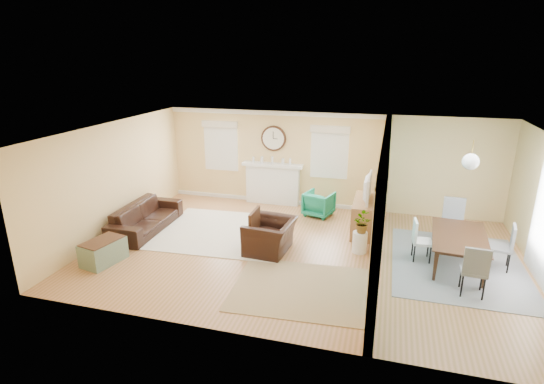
# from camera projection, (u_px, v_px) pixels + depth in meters

# --- Properties ---
(floor) EXTENTS (9.00, 9.00, 0.00)m
(floor) POSITION_uv_depth(u_px,v_px,m) (304.00, 252.00, 9.07)
(floor) COLOR olive
(floor) RESTS_ON ground
(wall_back) EXTENTS (9.00, 0.02, 2.60)m
(wall_back) POSITION_uv_depth(u_px,v_px,m) (327.00, 161.00, 11.42)
(wall_back) COLOR #EAC37B
(wall_back) RESTS_ON ground
(wall_front) EXTENTS (9.00, 0.02, 2.60)m
(wall_front) POSITION_uv_depth(u_px,v_px,m) (264.00, 260.00, 5.92)
(wall_front) COLOR #EAC37B
(wall_front) RESTS_ON ground
(wall_left) EXTENTS (0.02, 6.00, 2.60)m
(wall_left) POSITION_uv_depth(u_px,v_px,m) (115.00, 179.00, 9.82)
(wall_left) COLOR #EAC37B
(wall_left) RESTS_ON ground
(ceiling) EXTENTS (9.00, 6.00, 0.02)m
(ceiling) POSITION_uv_depth(u_px,v_px,m) (307.00, 132.00, 8.27)
(ceiling) COLOR white
(ceiling) RESTS_ON wall_back
(partition) EXTENTS (0.17, 6.00, 2.60)m
(partition) POSITION_uv_depth(u_px,v_px,m) (382.00, 194.00, 8.52)
(partition) COLOR #EAC37B
(partition) RESTS_ON ground
(fireplace) EXTENTS (1.70, 0.30, 1.17)m
(fireplace) POSITION_uv_depth(u_px,v_px,m) (273.00, 183.00, 11.91)
(fireplace) COLOR white
(fireplace) RESTS_ON ground
(wall_clock) EXTENTS (0.70, 0.07, 0.70)m
(wall_clock) POSITION_uv_depth(u_px,v_px,m) (274.00, 138.00, 11.60)
(wall_clock) COLOR #452716
(wall_clock) RESTS_ON wall_back
(window_left) EXTENTS (1.05, 0.13, 1.42)m
(window_left) POSITION_uv_depth(u_px,v_px,m) (221.00, 142.00, 12.04)
(window_left) COLOR white
(window_left) RESTS_ON wall_back
(window_right) EXTENTS (1.05, 0.13, 1.42)m
(window_right) POSITION_uv_depth(u_px,v_px,m) (330.00, 149.00, 11.25)
(window_right) COLOR white
(window_right) RESTS_ON wall_back
(pendant) EXTENTS (0.30, 0.30, 0.55)m
(pendant) POSITION_uv_depth(u_px,v_px,m) (471.00, 162.00, 7.63)
(pendant) COLOR gold
(pendant) RESTS_ON ceiling
(rug_cream) EXTENTS (3.21, 2.83, 0.02)m
(rug_cream) POSITION_uv_depth(u_px,v_px,m) (226.00, 232.00, 10.11)
(rug_cream) COLOR beige
(rug_cream) RESTS_ON floor
(rug_jute) EXTENTS (2.54, 2.13, 0.01)m
(rug_jute) POSITION_uv_depth(u_px,v_px,m) (300.00, 289.00, 7.66)
(rug_jute) COLOR tan
(rug_jute) RESTS_ON floor
(rug_grey) EXTENTS (2.53, 3.16, 0.01)m
(rug_grey) POSITION_uv_depth(u_px,v_px,m) (457.00, 265.00, 8.53)
(rug_grey) COLOR gray
(rug_grey) RESTS_ON floor
(sofa) EXTENTS (0.92, 2.24, 0.65)m
(sofa) POSITION_uv_depth(u_px,v_px,m) (146.00, 217.00, 10.16)
(sofa) COLOR black
(sofa) RESTS_ON floor
(eames_chair) EXTENTS (1.02, 1.15, 0.70)m
(eames_chair) POSITION_uv_depth(u_px,v_px,m) (270.00, 236.00, 9.03)
(eames_chair) COLOR black
(eames_chair) RESTS_ON floor
(green_chair) EXTENTS (0.85, 0.86, 0.64)m
(green_chair) POSITION_uv_depth(u_px,v_px,m) (319.00, 204.00, 11.09)
(green_chair) COLOR #006C47
(green_chair) RESTS_ON floor
(trunk) EXTENTS (0.68, 0.93, 0.49)m
(trunk) POSITION_uv_depth(u_px,v_px,m) (103.00, 251.00, 8.57)
(trunk) COLOR gray
(trunk) RESTS_ON floor
(credenza) EXTENTS (0.48, 1.40, 0.80)m
(credenza) POSITION_uv_depth(u_px,v_px,m) (363.00, 216.00, 10.04)
(credenza) COLOR #986741
(credenza) RESTS_ON floor
(tv) EXTENTS (0.15, 1.05, 0.60)m
(tv) POSITION_uv_depth(u_px,v_px,m) (364.00, 187.00, 9.83)
(tv) COLOR black
(tv) RESTS_ON credenza
(garden_stool) EXTENTS (0.31, 0.31, 0.46)m
(garden_stool) POSITION_uv_depth(u_px,v_px,m) (360.00, 242.00, 9.03)
(garden_stool) COLOR white
(garden_stool) RESTS_ON floor
(potted_plant) EXTENTS (0.51, 0.52, 0.44)m
(potted_plant) POSITION_uv_depth(u_px,v_px,m) (361.00, 223.00, 8.89)
(potted_plant) COLOR #337F33
(potted_plant) RESTS_ON garden_stool
(dining_table) EXTENTS (1.16, 1.90, 0.64)m
(dining_table) POSITION_uv_depth(u_px,v_px,m) (459.00, 251.00, 8.43)
(dining_table) COLOR #452716
(dining_table) RESTS_ON floor
(dining_chair_n) EXTENTS (0.47, 0.47, 1.02)m
(dining_chair_n) POSITION_uv_depth(u_px,v_px,m) (454.00, 218.00, 9.33)
(dining_chair_n) COLOR gray
(dining_chair_n) RESTS_ON floor
(dining_chair_s) EXTENTS (0.45, 0.45, 0.96)m
(dining_chair_s) POSITION_uv_depth(u_px,v_px,m) (475.00, 265.00, 7.33)
(dining_chair_s) COLOR gray
(dining_chair_s) RESTS_ON floor
(dining_chair_w) EXTENTS (0.41, 0.41, 0.86)m
(dining_chair_w) POSITION_uv_depth(u_px,v_px,m) (423.00, 237.00, 8.59)
(dining_chair_w) COLOR white
(dining_chair_w) RESTS_ON floor
(dining_chair_e) EXTENTS (0.48, 0.48, 0.93)m
(dining_chair_e) POSITION_uv_depth(u_px,v_px,m) (501.00, 243.00, 8.24)
(dining_chair_e) COLOR gray
(dining_chair_e) RESTS_ON floor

